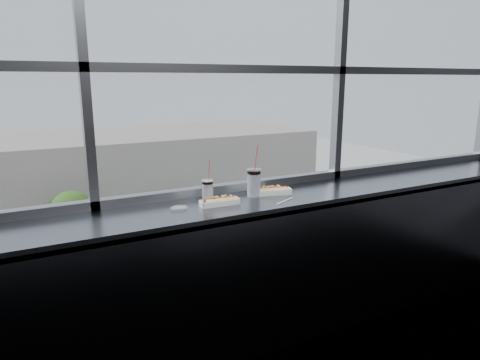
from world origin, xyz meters
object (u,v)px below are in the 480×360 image
loose_straw (285,201)px  car_near_d (226,303)px  tree_right (182,209)px  car_near_c (114,333)px  soda_cup_left (208,190)px  tree_center (72,215)px  soda_cup_right (254,181)px  car_far_c (228,244)px  hotdog_tray_left (220,201)px  hotdog_tray_right (272,191)px  wrapper (179,208)px  car_near_e (312,280)px  pedestrian_d (166,240)px  pedestrian_b (21,256)px

loose_straw → car_near_d: size_ratio=0.03×
loose_straw → tree_right: size_ratio=0.05×
loose_straw → car_near_c: 19.79m
soda_cup_left → tree_center: size_ratio=0.06×
soda_cup_left → loose_straw: soda_cup_left is taller
soda_cup_left → soda_cup_right: (0.36, -0.01, 0.02)m
car_near_c → car_far_c: bearing=-44.0°
tree_center → tree_right: (8.15, -0.00, -0.72)m
loose_straw → car_near_d: loose_straw is taller
hotdog_tray_left → hotdog_tray_right: bearing=12.2°
car_near_d → car_near_c: car_near_c is taller
wrapper → car_near_e: bearing=49.5°
hotdog_tray_left → hotdog_tray_right: 0.47m
pedestrian_d → pedestrian_b: (-9.80, 1.64, 0.03)m
hotdog_tray_right → tree_right: 31.14m
hotdog_tray_right → soda_cup_right: (-0.14, 0.03, 0.08)m
pedestrian_b → tree_right: (11.59, -0.52, 1.83)m
soda_cup_left → wrapper: (-0.24, -0.08, -0.07)m
car_near_e → pedestrian_b: (-15.36, 12.52, -0.12)m
hotdog_tray_left → pedestrian_b: (-1.76, 28.82, -11.03)m
car_far_c → pedestrian_d: pedestrian_d is taller
soda_cup_left → wrapper: 0.26m
hotdog_tray_right → car_near_d: bearing=81.3°
hotdog_tray_right → car_near_d: (7.43, 16.23, -10.96)m
car_near_c → tree_center: bearing=8.7°
wrapper → tree_right: bearing=70.3°
soda_cup_left → tree_center: (1.71, 28.19, -8.54)m
loose_straw → hotdog_tray_right: bearing=58.0°
hotdog_tray_left → loose_straw: hotdog_tray_left is taller
soda_cup_right → car_near_e: size_ratio=0.05×
pedestrian_d → tree_center: bearing=170.0°
car_near_d → tree_center: 13.74m
car_far_c → tree_right: (-2.11, 4.00, 1.95)m
hotdog_tray_right → car_near_e: hotdog_tray_right is taller
wrapper → pedestrian_b: wrapper is taller
hotdog_tray_right → car_near_d: size_ratio=0.04×
soda_cup_right → loose_straw: 0.28m
wrapper → car_far_c: wrapper is taller
hotdog_tray_left → wrapper: bearing=177.1°
soda_cup_left → wrapper: size_ratio=2.76×
loose_straw → car_near_e: size_ratio=0.03×
hotdog_tray_left → hotdog_tray_right: size_ratio=0.93×
soda_cup_left → car_near_e: (13.64, 16.19, -10.97)m
tree_center → car_near_c: bearing=-88.6°
soda_cup_right → tree_right: 31.18m
hotdog_tray_right → pedestrian_d: bearing=90.3°
hotdog_tray_right → soda_cup_left: soda_cup_left is taller
car_near_e → pedestrian_b: car_near_e is taller
car_near_c → tree_right: bearing=-25.9°
pedestrian_b → soda_cup_left: bearing=-176.6°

